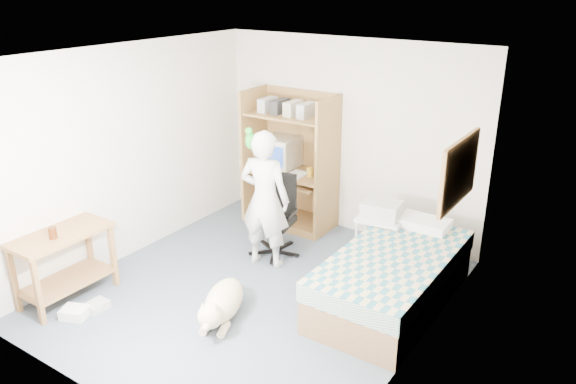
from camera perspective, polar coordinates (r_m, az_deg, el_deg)
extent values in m
plane|color=#414B58|center=(6.16, -3.30, -10.01)|extent=(4.00, 4.00, 0.00)
cube|color=silver|center=(7.22, 6.15, 5.50)|extent=(3.60, 0.02, 2.50)
cube|color=silver|center=(4.81, 13.76, -3.20)|extent=(0.02, 4.00, 2.50)
cube|color=silver|center=(6.81, -15.71, 3.86)|extent=(0.02, 4.00, 2.50)
cube|color=white|center=(5.32, -3.88, 13.72)|extent=(3.60, 4.00, 0.02)
cube|color=brown|center=(7.74, -3.40, 3.96)|extent=(0.04, 0.60, 1.80)
cube|color=brown|center=(7.13, 4.05, 2.42)|extent=(0.04, 0.60, 1.80)
cube|color=brown|center=(7.65, 1.39, 3.78)|extent=(1.20, 0.02, 1.80)
cube|color=brown|center=(7.47, 0.17, 2.06)|extent=(1.12, 0.60, 0.04)
cube|color=brown|center=(7.44, -0.17, 1.16)|extent=(1.00, 0.50, 0.03)
cube|color=brown|center=(7.26, 0.18, 7.74)|extent=(1.12, 0.55, 0.03)
cube|color=brown|center=(7.72, 0.17, -2.78)|extent=(1.12, 0.60, 0.10)
cube|color=brown|center=(5.95, 10.44, -9.53)|extent=(1.00, 2.00, 0.36)
cube|color=#2D6C79|center=(5.82, 10.62, -7.16)|extent=(1.02, 2.02, 0.20)
cube|color=white|center=(6.43, 13.62, -3.17)|extent=(0.55, 0.35, 0.12)
cube|color=brown|center=(6.14, -22.12, -4.07)|extent=(0.50, 1.00, 0.04)
cube|color=brown|center=(6.26, -26.07, -8.12)|extent=(0.05, 0.05, 0.70)
cube|color=brown|center=(5.95, -24.06, -9.34)|extent=(0.05, 0.05, 0.70)
cube|color=brown|center=(6.67, -19.51, -5.29)|extent=(0.05, 0.05, 0.70)
cube|color=brown|center=(6.38, -17.32, -6.26)|extent=(0.05, 0.05, 0.70)
cube|color=brown|center=(6.37, -21.46, -8.39)|extent=(0.46, 0.92, 0.03)
cube|color=#885F3D|center=(5.55, 17.05, 1.99)|extent=(0.03, 0.90, 0.60)
cube|color=brown|center=(5.46, 17.37, 5.07)|extent=(0.04, 0.94, 0.04)
cube|color=brown|center=(5.65, 16.69, -0.98)|extent=(0.04, 0.94, 0.04)
cylinder|color=black|center=(6.90, -1.37, -6.01)|extent=(0.55, 0.55, 0.05)
cylinder|color=black|center=(6.82, -1.39, -4.71)|extent=(0.05, 0.05, 0.37)
cube|color=black|center=(6.73, -1.40, -3.02)|extent=(0.49, 0.49, 0.07)
cube|color=black|center=(6.79, -0.69, -0.03)|extent=(0.39, 0.13, 0.50)
cube|color=black|center=(6.76, -3.18, -1.65)|extent=(0.09, 0.28, 0.04)
cube|color=black|center=(6.59, 0.40, -2.25)|extent=(0.09, 0.28, 0.04)
imported|color=silver|center=(6.36, -2.37, -0.77)|extent=(0.65, 0.49, 1.62)
ellipsoid|color=#13881C|center=(6.28, -3.83, 5.22)|extent=(0.12, 0.12, 0.19)
sphere|color=#13881C|center=(6.22, -4.01, 6.19)|extent=(0.08, 0.08, 0.08)
cone|color=orange|center=(6.18, -4.18, 6.10)|extent=(0.04, 0.04, 0.03)
cylinder|color=#13881C|center=(6.35, -3.62, 4.37)|extent=(0.05, 0.13, 0.12)
ellipsoid|color=#D3B98E|center=(5.72, -6.53, -10.90)|extent=(0.59, 0.79, 0.32)
sphere|color=#D3B98E|center=(5.36, -7.90, -12.38)|extent=(0.24, 0.24, 0.24)
cone|color=#D3B98E|center=(5.30, -8.66, -11.41)|extent=(0.07, 0.07, 0.09)
cone|color=#D3B98E|center=(5.27, -7.40, -11.58)|extent=(0.07, 0.07, 0.09)
ellipsoid|color=#D3B98E|center=(5.30, -8.24, -13.32)|extent=(0.12, 0.15, 0.08)
cylinder|color=#D3B98E|center=(6.06, -5.40, -9.53)|extent=(0.14, 0.23, 0.12)
cube|color=silver|center=(6.49, 9.43, -2.66)|extent=(0.55, 0.46, 0.04)
cube|color=silver|center=(6.68, 9.21, -6.13)|extent=(0.51, 0.42, 0.03)
cylinder|color=silver|center=(6.56, 6.84, -5.12)|extent=(0.03, 0.03, 0.59)
cylinder|color=silver|center=(6.39, 10.44, -6.07)|extent=(0.03, 0.03, 0.59)
cylinder|color=silver|center=(6.84, 8.20, -4.03)|extent=(0.03, 0.03, 0.59)
cylinder|color=silver|center=(6.68, 11.67, -4.91)|extent=(0.03, 0.03, 0.59)
cube|color=#ADADA8|center=(6.45, 9.49, -1.77)|extent=(0.45, 0.36, 0.18)
cube|color=beige|center=(7.53, -0.72, 4.10)|extent=(0.45, 0.47, 0.41)
cube|color=navy|center=(7.35, -1.66, 3.66)|extent=(0.35, 0.03, 0.28)
cube|color=beige|center=(7.38, -0.12, 1.24)|extent=(0.47, 0.24, 0.03)
cylinder|color=gold|center=(7.23, 2.24, 2.05)|extent=(0.08, 0.08, 0.12)
cylinder|color=#431D0A|center=(6.02, -22.80, -3.85)|extent=(0.08, 0.08, 0.12)
cube|color=silver|center=(6.09, -20.85, -11.37)|extent=(0.31, 0.28, 0.10)
cube|color=#A7A7A2|center=(6.15, -18.86, -10.88)|extent=(0.18, 0.22, 0.08)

